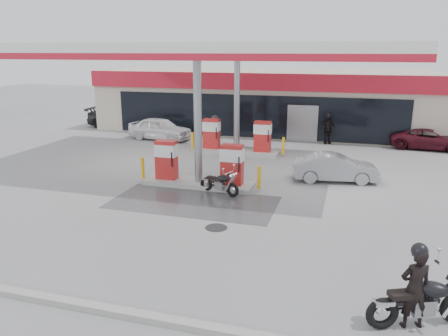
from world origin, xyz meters
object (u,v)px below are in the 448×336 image
at_px(parked_car_right, 429,139).
at_px(pump_island_near, 199,169).
at_px(sedan_white, 160,129).
at_px(pump_island_far, 237,140).
at_px(parked_motorcycle, 220,184).
at_px(main_motorcycle, 422,302).
at_px(biker_walking, 327,129).
at_px(hatchback_silver, 335,168).
at_px(parked_car_left, 121,117).
at_px(biker_main, 415,288).
at_px(attendant, 215,131).

bearing_deg(parked_car_right, pump_island_near, 139.92).
distance_m(sedan_white, parked_car_right, 15.54).
distance_m(pump_island_far, parked_motorcycle, 6.91).
distance_m(pump_island_near, main_motorcycle, 10.61).
height_order(main_motorcycle, parked_car_right, main_motorcycle).
xyz_separation_m(pump_island_far, biker_walking, (4.48, 3.80, 0.15)).
relative_size(main_motorcycle, hatchback_silver, 0.60).
distance_m(parked_car_right, biker_walking, 5.53).
distance_m(pump_island_far, sedan_white, 5.86).
distance_m(parked_car_left, biker_walking, 14.58).
bearing_deg(sedan_white, pump_island_far, -104.83).
bearing_deg(biker_walking, biker_main, -106.46).
bearing_deg(pump_island_near, parked_motorcycle, -35.34).
xyz_separation_m(main_motorcycle, parked_motorcycle, (-6.27, 6.77, -0.10)).
distance_m(pump_island_far, biker_walking, 5.88).
bearing_deg(sedan_white, biker_main, -134.19).
distance_m(sedan_white, parked_car_left, 5.65).
height_order(pump_island_near, main_motorcycle, pump_island_near).
bearing_deg(attendant, hatchback_silver, -139.44).
xyz_separation_m(pump_island_near, biker_walking, (4.48, 9.80, 0.15)).
relative_size(pump_island_near, attendant, 2.80).
bearing_deg(parked_motorcycle, attendant, 128.38).
bearing_deg(parked_car_left, main_motorcycle, -142.43).
distance_m(pump_island_near, sedan_white, 9.84).
bearing_deg(sedan_white, attendant, -99.78).
height_order(main_motorcycle, biker_walking, biker_walking).
bearing_deg(pump_island_near, hatchback_silver, 22.59).
xyz_separation_m(main_motorcycle, parked_car_right, (2.59, 17.58, 0.05)).
distance_m(parked_motorcycle, parked_car_left, 16.62).
bearing_deg(hatchback_silver, pump_island_near, 102.69).
relative_size(pump_island_near, biker_main, 3.02).
distance_m(pump_island_near, parked_car_right, 14.14).
bearing_deg(sedan_white, hatchback_silver, -112.01).
bearing_deg(hatchback_silver, attendant, 44.87).
xyz_separation_m(sedan_white, hatchback_silver, (10.72, -6.00, -0.10)).
height_order(pump_island_far, biker_main, pump_island_far).
bearing_deg(hatchback_silver, pump_island_far, 44.40).
distance_m(main_motorcycle, parked_motorcycle, 9.23).
xyz_separation_m(pump_island_near, biker_main, (7.23, -7.67, 0.14)).
xyz_separation_m(sedan_white, parked_car_left, (-4.57, 3.32, 0.01)).
height_order(pump_island_near, biker_walking, pump_island_near).
xyz_separation_m(hatchback_silver, parked_car_right, (4.71, 7.80, -0.01)).
relative_size(sedan_white, parked_car_left, 0.84).
bearing_deg(pump_island_near, pump_island_far, 90.00).
bearing_deg(parked_car_right, pump_island_far, 116.72).
relative_size(biker_main, biker_walking, 0.99).
xyz_separation_m(parked_motorcycle, parked_car_left, (-11.14, 12.33, 0.28)).
height_order(hatchback_silver, parked_car_right, hatchback_silver).
relative_size(biker_main, parked_car_left, 0.36).
bearing_deg(biker_walking, hatchback_silver, -109.34).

